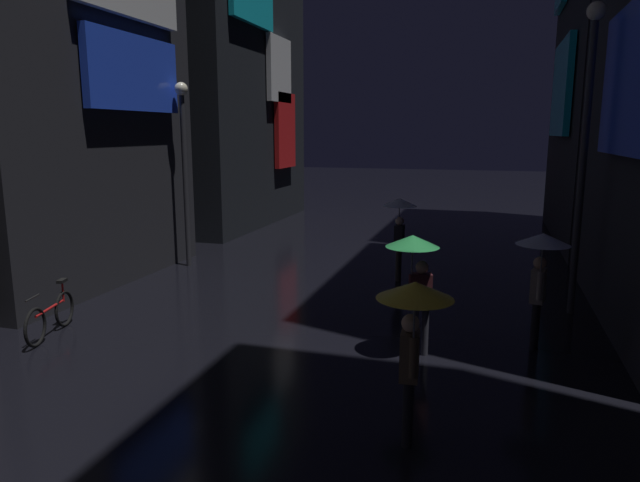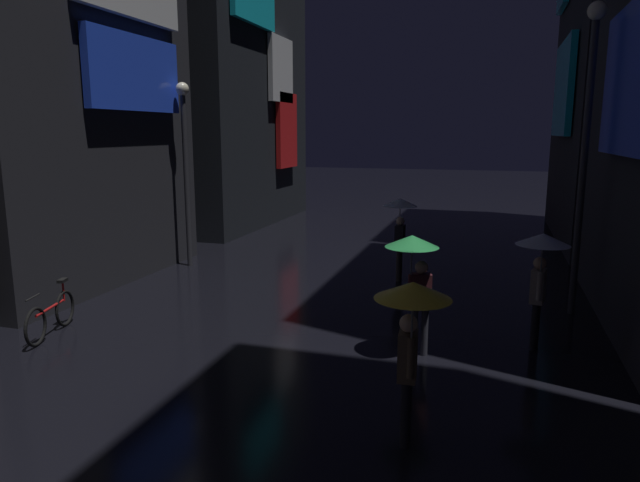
# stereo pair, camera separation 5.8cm
# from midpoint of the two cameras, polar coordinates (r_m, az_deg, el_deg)

# --- Properties ---
(building_left_far) EXTENTS (4.25, 8.95, 12.29)m
(building_left_far) POSITION_cam_midpoint_polar(r_m,az_deg,el_deg) (24.53, -9.75, 16.21)
(building_left_far) COLOR black
(building_left_far) RESTS_ON ground
(pedestrian_near_crossing_clear) EXTENTS (0.90, 0.90, 2.12)m
(pedestrian_near_crossing_clear) POSITION_cam_midpoint_polar(r_m,az_deg,el_deg) (10.47, 21.10, -1.64)
(pedestrian_near_crossing_clear) COLOR black
(pedestrian_near_crossing_clear) RESTS_ON ground
(pedestrian_midstreet_left_yellow) EXTENTS (0.90, 0.90, 2.12)m
(pedestrian_midstreet_left_yellow) POSITION_cam_midpoint_polar(r_m,az_deg,el_deg) (6.79, 9.05, -7.60)
(pedestrian_midstreet_left_yellow) COLOR black
(pedestrian_midstreet_left_yellow) RESTS_ON ground
(pedestrian_far_right_green) EXTENTS (0.90, 0.90, 2.12)m
(pedestrian_far_right_green) POSITION_cam_midpoint_polar(r_m,az_deg,el_deg) (9.67, 9.34, -2.03)
(pedestrian_far_right_green) COLOR #2D2D38
(pedestrian_far_right_green) RESTS_ON ground
(pedestrian_foreground_left_clear) EXTENTS (0.90, 0.90, 2.12)m
(pedestrian_foreground_left_clear) POSITION_cam_midpoint_polar(r_m,az_deg,el_deg) (14.81, 7.83, 2.49)
(pedestrian_foreground_left_clear) COLOR #38332D
(pedestrian_foreground_left_clear) RESTS_ON ground
(bicycle_parked_at_storefront) EXTENTS (0.52, 1.78, 0.96)m
(bicycle_parked_at_storefront) POSITION_cam_midpoint_polar(r_m,az_deg,el_deg) (11.99, -25.45, -6.78)
(bicycle_parked_at_storefront) COLOR black
(bicycle_parked_at_storefront) RESTS_ON ground
(streetlamp_left_far) EXTENTS (0.36, 0.36, 5.13)m
(streetlamp_left_far) POSITION_cam_midpoint_polar(r_m,az_deg,el_deg) (16.47, -13.54, 8.62)
(streetlamp_left_far) COLOR #2D2D33
(streetlamp_left_far) RESTS_ON ground
(streetlamp_right_far) EXTENTS (0.36, 0.36, 6.28)m
(streetlamp_right_far) POSITION_cam_midpoint_polar(r_m,az_deg,el_deg) (12.82, 24.94, 10.14)
(streetlamp_right_far) COLOR #2D2D33
(streetlamp_right_far) RESTS_ON ground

